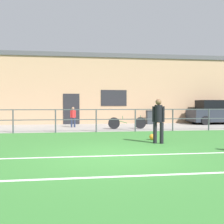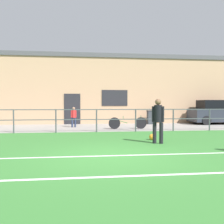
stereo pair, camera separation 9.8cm
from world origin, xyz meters
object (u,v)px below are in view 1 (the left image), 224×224
spectator_child (73,116)px  trash_bin_0 (150,117)px  bicycle_parked_1 (127,123)px  player_goalkeeper (158,118)px  parked_car_red (218,113)px  soccer_ball_match (152,137)px

spectator_child → trash_bin_0: spectator_child is taller
trash_bin_0 → bicycle_parked_1: bearing=-125.3°
player_goalkeeper → spectator_child: bearing=138.2°
parked_car_red → trash_bin_0: (-4.73, 0.44, -0.30)m
spectator_child → bicycle_parked_1: bearing=149.5°
parked_car_red → bicycle_parked_1: 7.49m
player_goalkeeper → soccer_ball_match: size_ratio=6.73×
parked_car_red → bicycle_parked_1: size_ratio=1.92×
bicycle_parked_1 → parked_car_red: bearing=21.3°
soccer_ball_match → parked_car_red: size_ratio=0.06×
parked_car_red → bicycle_parked_1: bearing=-158.7°
soccer_ball_match → trash_bin_0: 7.80m
soccer_ball_match → spectator_child: 6.60m
player_goalkeeper → bicycle_parked_1: 5.28m
spectator_child → soccer_ball_match: bearing=113.4°
parked_car_red → bicycle_parked_1: parked_car_red is taller
player_goalkeeper → soccer_ball_match: player_goalkeeper is taller
trash_bin_0 → spectator_child: bearing=-161.7°
bicycle_parked_1 → spectator_child: bearing=154.6°
spectator_child → bicycle_parked_1: size_ratio=0.56×
player_goalkeeper → spectator_child: (-3.09, 6.67, -0.20)m
spectator_child → trash_bin_0: bearing=-166.8°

